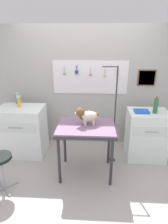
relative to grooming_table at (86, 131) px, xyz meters
The scene contains 12 objects.
ground 0.81m from the grooming_table, 101.22° to the right, with size 4.40×4.00×0.04m, color #ACA7A1.
rear_wall_panel 1.11m from the grooming_table, 92.38° to the left, with size 4.00×0.11×2.30m.
grooming_table is the anchor object (origin of this frame).
grooming_arm 0.57m from the grooming_table, 38.07° to the left, with size 0.30×0.11×1.67m.
dog 0.24m from the grooming_table, 91.58° to the left, with size 0.37×0.23×0.27m.
counter_left 1.33m from the grooming_table, 156.42° to the left, with size 0.80×0.58×0.91m.
cabinet_right 1.22m from the grooming_table, 26.17° to the left, with size 0.68×0.54×0.89m.
stool 1.28m from the grooming_table, 158.88° to the right, with size 0.33×0.33×0.56m.
conditioner_bottle 1.52m from the grooming_table, 150.66° to the left, with size 0.07×0.07×0.22m.
detangler_spray 1.36m from the grooming_table, 155.33° to the left, with size 0.07×0.07×0.21m.
soda_bottle 1.25m from the grooming_table, 22.24° to the left, with size 0.07×0.07×0.29m.
supply_tray 1.05m from the grooming_table, 27.77° to the left, with size 0.24×0.18×0.04m.
Camera 1 is at (0.16, -2.34, 2.06)m, focal length 30.72 mm.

